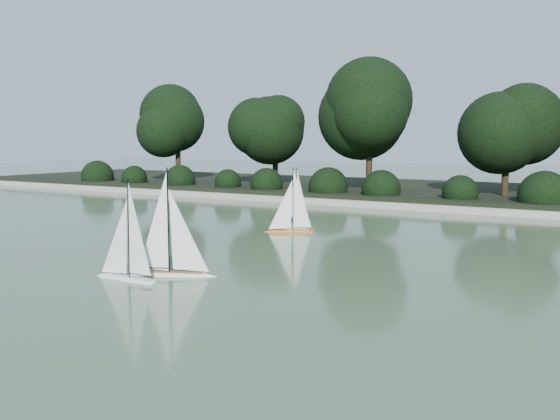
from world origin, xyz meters
name	(u,v)px	position (x,y,z in m)	size (l,w,h in m)	color
ground	(261,276)	(0.00, 0.00, 0.00)	(80.00, 80.00, 0.00)	#3D5734
pond_coping	(446,209)	(0.00, 9.00, 0.09)	(40.00, 0.35, 0.18)	gray
far_bank	(482,195)	(0.00, 13.00, 0.15)	(40.00, 8.00, 0.30)	black
tree_line	(517,113)	(1.23, 11.44, 2.64)	(26.31, 3.93, 4.39)	black
shrub_hedge	(455,193)	(0.00, 9.90, 0.45)	(29.10, 1.10, 1.10)	black
sailboat_white_a	(122,263)	(-1.54, -1.14, 0.23)	(1.09, 0.19, 1.49)	white
sailboat_white_b	(178,258)	(-1.02, -0.58, 0.25)	(1.15, 0.65, 1.63)	white
sailboat_orange	(287,221)	(-1.80, 3.80, 0.23)	(0.98, 0.65, 1.44)	orange
sailboat_teal	(293,211)	(-2.68, 5.55, 0.21)	(0.98, 0.28, 1.34)	teal
race_buoy	(158,253)	(-2.51, 0.64, 0.00)	(0.14, 0.14, 0.14)	#FF270D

